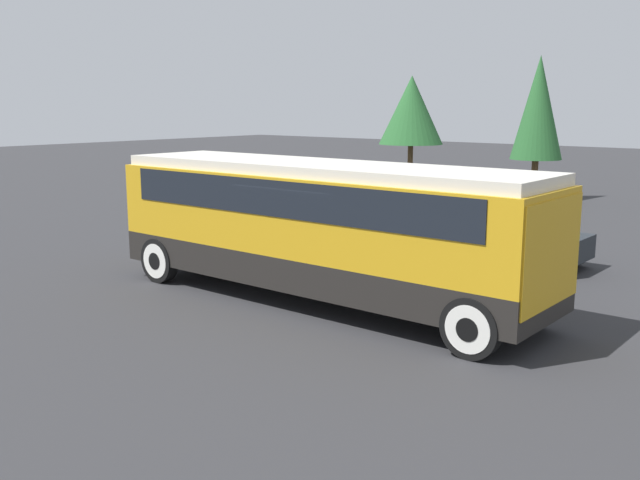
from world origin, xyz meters
TOP-DOWN VIEW (x-y plane):
  - ground_plane at (0.00, 0.00)m, footprint 120.00×120.00m
  - tour_bus at (0.10, -0.00)m, footprint 9.90×2.53m
  - parked_car_near at (-2.85, 8.17)m, footprint 4.13×1.90m
  - parked_car_mid at (1.26, 6.01)m, footprint 4.23×1.80m
  - tree_left at (-3.13, 18.41)m, footprint 2.18×2.18m
  - tree_center at (-11.16, 21.10)m, footprint 3.36×3.36m

SIDE VIEW (x-z plane):
  - ground_plane at x=0.00m, z-range 0.00..0.00m
  - parked_car_mid at x=1.26m, z-range 0.01..1.34m
  - parked_car_near at x=-2.85m, z-range 0.00..1.41m
  - tour_bus at x=0.10m, z-range 0.30..3.22m
  - tree_center at x=-11.16m, z-range 1.00..6.59m
  - tree_left at x=-3.13m, z-range 0.87..7.01m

